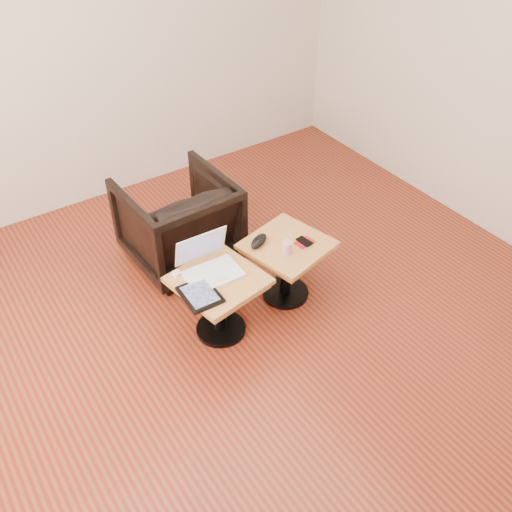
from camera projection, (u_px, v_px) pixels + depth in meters
room_shell at (258, 163)px, 2.81m from camera, size 4.52×4.52×2.71m
side_table_left at (219, 292)px, 3.56m from camera, size 0.58×0.58×0.46m
side_table_right at (287, 257)px, 3.83m from camera, size 0.60×0.60×0.46m
laptop at (209, 265)px, 3.51m from camera, size 0.35×0.31×0.24m
tablet at (200, 295)px, 3.37m from camera, size 0.22×0.27×0.02m
charging_adapter at (176, 274)px, 3.51m from camera, size 0.05×0.05×0.03m
glasses_case at (259, 241)px, 3.74m from camera, size 0.19×0.15×0.05m
striped_cup at (287, 248)px, 3.66m from camera, size 0.07×0.07×0.09m
earbuds_tangle at (287, 237)px, 3.81m from camera, size 0.07×0.04×0.01m
phone_on_sleeve at (304, 242)px, 3.76m from camera, size 0.13×0.12×0.02m
armchair at (178, 221)px, 4.15m from camera, size 0.75×0.77×0.68m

